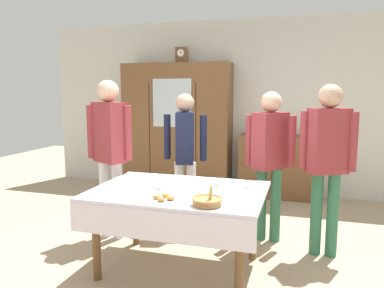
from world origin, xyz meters
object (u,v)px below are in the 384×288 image
(book_stack, at_px, (278,133))
(pastry_plate, at_px, (164,199))
(bookshelf_low, at_px, (277,166))
(person_beside_shelf, at_px, (185,147))
(wall_cabinet, at_px, (177,128))
(mantel_clock, at_px, (182,55))
(tea_cup_mid_left, at_px, (201,192))
(tea_cup_far_left, at_px, (248,185))
(person_by_cabinet, at_px, (327,153))
(bread_basket, at_px, (207,201))
(person_behind_table_right, at_px, (109,143))
(dining_table, at_px, (178,202))
(spoon_center, at_px, (141,189))
(spoon_far_right, at_px, (234,201))
(person_behind_table_left, at_px, (270,152))
(tea_cup_back_edge, at_px, (161,187))
(tea_cup_far_right, at_px, (219,183))

(book_stack, bearing_deg, pastry_plate, -102.70)
(bookshelf_low, bearing_deg, person_beside_shelf, -121.08)
(wall_cabinet, bearing_deg, pastry_plate, -72.93)
(mantel_clock, relative_size, book_stack, 1.10)
(bookshelf_low, distance_m, tea_cup_mid_left, 2.78)
(tea_cup_mid_left, bearing_deg, wall_cabinet, 112.96)
(tea_cup_far_left, height_order, person_by_cabinet, person_by_cabinet)
(tea_cup_mid_left, xyz_separation_m, bread_basket, (0.12, -0.25, 0.01))
(book_stack, relative_size, person_beside_shelf, 0.14)
(wall_cabinet, bearing_deg, person_behind_table_right, -91.22)
(dining_table, distance_m, bread_basket, 0.52)
(tea_cup_far_left, bearing_deg, tea_cup_mid_left, -135.60)
(spoon_center, distance_m, person_by_cabinet, 1.79)
(bookshelf_low, bearing_deg, spoon_far_right, -92.66)
(dining_table, bearing_deg, spoon_center, -171.12)
(bookshelf_low, height_order, tea_cup_mid_left, bookshelf_low)
(tea_cup_far_left, distance_m, bread_basket, 0.64)
(dining_table, height_order, tea_cup_mid_left, tea_cup_mid_left)
(person_behind_table_left, bearing_deg, mantel_clock, 132.62)
(tea_cup_back_edge, relative_size, person_behind_table_right, 0.08)
(dining_table, height_order, pastry_plate, pastry_plate)
(tea_cup_far_left, bearing_deg, spoon_far_right, -96.20)
(pastry_plate, bearing_deg, person_behind_table_left, 60.92)
(person_behind_table_right, relative_size, person_beside_shelf, 1.09)
(book_stack, bearing_deg, bookshelf_low, 0.00)
(bookshelf_low, distance_m, person_behind_table_left, 1.77)
(pastry_plate, relative_size, person_behind_table_left, 0.18)
(bookshelf_low, height_order, person_behind_table_left, person_behind_table_left)
(wall_cabinet, height_order, bookshelf_low, wall_cabinet)
(pastry_plate, relative_size, person_by_cabinet, 0.17)
(mantel_clock, bearing_deg, person_behind_table_right, -93.56)
(bookshelf_low, bearing_deg, tea_cup_far_right, -98.57)
(spoon_far_right, bearing_deg, pastry_plate, -164.65)
(person_beside_shelf, bearing_deg, pastry_plate, -78.99)
(dining_table, xyz_separation_m, tea_cup_back_edge, (-0.14, -0.02, 0.13))
(mantel_clock, xyz_separation_m, person_behind_table_right, (-0.13, -2.08, -1.10))
(bookshelf_low, xyz_separation_m, tea_cup_back_edge, (-0.81, -2.66, 0.29))
(spoon_far_right, relative_size, person_beside_shelf, 0.08)
(wall_cabinet, bearing_deg, person_by_cabinet, -40.90)
(person_by_cabinet, xyz_separation_m, person_beside_shelf, (-1.54, 0.36, -0.07))
(tea_cup_far_right, bearing_deg, book_stack, 81.43)
(bread_basket, relative_size, person_behind_table_right, 0.14)
(book_stack, height_order, bread_basket, book_stack)
(spoon_center, bearing_deg, person_by_cabinet, 25.78)
(dining_table, relative_size, person_behind_table_left, 0.94)
(dining_table, relative_size, tea_cup_mid_left, 11.55)
(dining_table, height_order, bread_basket, bread_basket)
(pastry_plate, bearing_deg, person_by_cabinet, 39.73)
(wall_cabinet, relative_size, tea_cup_mid_left, 15.61)
(person_by_cabinet, bearing_deg, spoon_center, -154.22)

